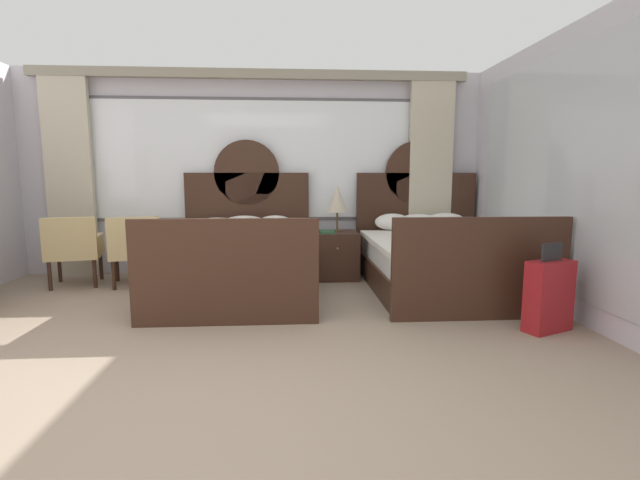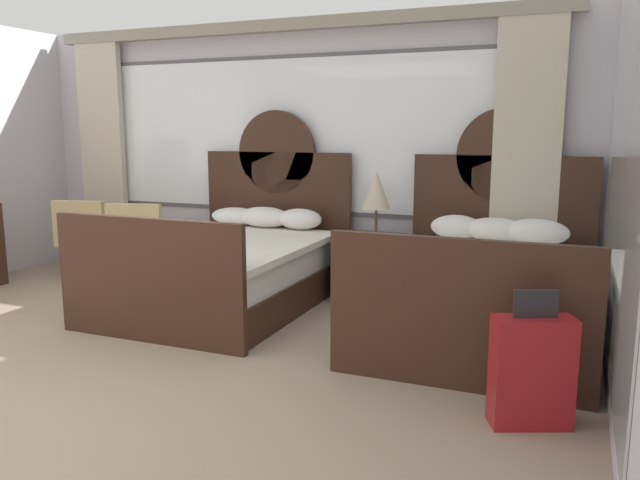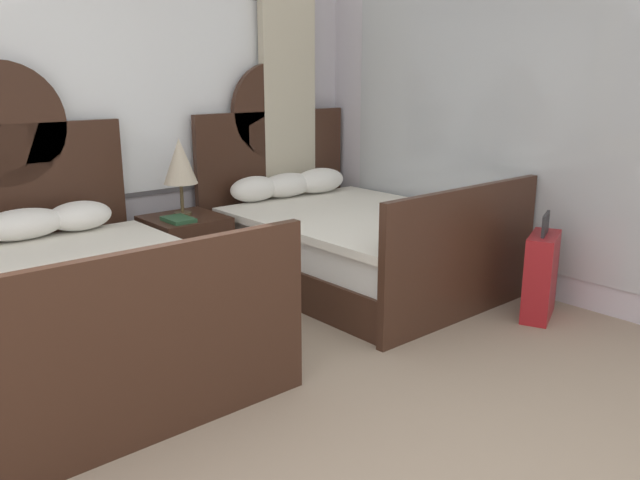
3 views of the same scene
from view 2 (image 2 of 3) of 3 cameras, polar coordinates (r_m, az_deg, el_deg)
The scene contains 10 objects.
wall_back_window at distance 6.64m, azimuth -2.77°, elevation 8.56°, with size 6.12×0.22×2.70m.
wall_right_mirror at distance 3.78m, azimuth 26.64°, elevation 5.34°, with size 0.08×4.55×2.70m.
bed_near_window at distance 5.81m, azimuth -8.33°, elevation -2.25°, with size 1.64×2.25×1.79m.
bed_near_mirror at distance 5.07m, azimuth 14.68°, elevation -4.29°, with size 1.64×2.25×1.79m.
nightstand_between_beds at distance 5.96m, azimuth 4.55°, elevation -2.47°, with size 0.57×0.59×0.60m.
table_lamp_on_nightstand at distance 5.91m, azimuth 5.17°, elevation 4.49°, with size 0.27×0.27×0.61m.
book_on_nightstand at distance 5.83m, azimuth 3.22°, elevation 0.42°, with size 0.18×0.26×0.03m.
armchair_by_window_left at distance 6.85m, azimuth -15.96°, elevation 0.30°, with size 0.70×0.70×0.84m.
armchair_by_window_centre at distance 7.31m, azimuth -20.36°, elevation 0.65°, with size 0.69×0.69×0.84m.
suitcase_on_floor at distance 3.62m, azimuth 18.72°, elevation -11.24°, with size 0.46×0.33×0.76m.
Camera 2 is at (2.81, -2.06, 1.59)m, focal length 35.14 mm.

